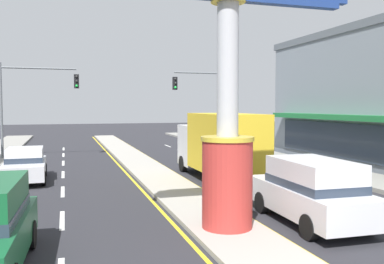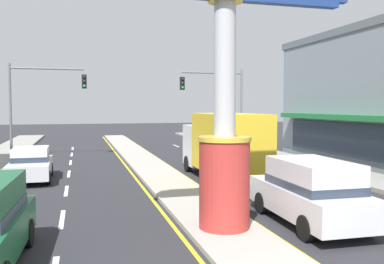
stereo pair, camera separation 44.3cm
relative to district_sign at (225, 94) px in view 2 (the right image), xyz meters
The scene contains 9 objects.
median_strip 11.98m from the district_sign, 90.00° to the left, with size 2.07×52.00×0.14m, color #A39E93.
sidewalk_right 13.51m from the district_sign, 46.23° to the left, with size 2.71×60.00×0.18m, color gray.
lane_markings 10.72m from the district_sign, 90.00° to the left, with size 8.81×52.00×0.01m.
district_sign is the anchor object (origin of this frame).
traffic_light_left_side 19.26m from the district_sign, 109.01° to the left, with size 4.86×0.46×6.20m.
traffic_light_right_side 19.69m from the district_sign, 71.42° to the left, with size 4.86×0.46×6.20m.
sedan_near_right_lane 11.98m from the district_sign, 121.08° to the left, with size 1.92×4.34×1.53m.
box_truck_near_left_lane 8.38m from the district_sign, 70.71° to the left, with size 2.29×6.91×3.12m.
suv_mid_left_lane 3.88m from the district_sign, ahead, with size 2.07×4.65×1.90m.
Camera 2 is at (-3.78, -3.92, 3.45)m, focal length 38.81 mm.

